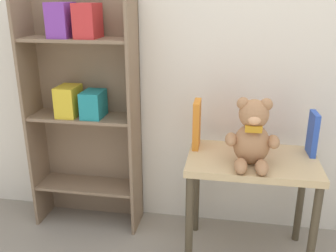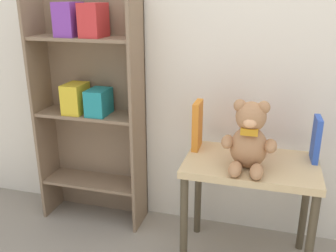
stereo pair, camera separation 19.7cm
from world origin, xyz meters
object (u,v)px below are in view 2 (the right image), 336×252
at_px(bookshelf_side, 91,98).
at_px(display_table, 250,179).
at_px(book_standing_red, 255,130).
at_px(book_standing_blue, 316,139).
at_px(teddy_bear, 249,139).
at_px(book_standing_orange, 197,125).

xyz_separation_m(bookshelf_side, display_table, (0.97, -0.21, -0.29)).
distance_m(book_standing_red, book_standing_blue, 0.30).
distance_m(teddy_bear, book_standing_red, 0.19).
height_order(bookshelf_side, display_table, bookshelf_side).
bearing_deg(book_standing_blue, teddy_bear, -151.85).
xyz_separation_m(bookshelf_side, teddy_bear, (0.96, -0.29, -0.05)).
relative_size(bookshelf_side, teddy_bear, 4.15).
bearing_deg(book_standing_red, teddy_bear, -95.68).
xyz_separation_m(display_table, book_standing_red, (0.00, 0.11, 0.22)).
relative_size(book_standing_red, book_standing_blue, 1.13).
xyz_separation_m(teddy_bear, book_standing_blue, (0.31, 0.18, -0.04)).
bearing_deg(display_table, bookshelf_side, 167.80).
bearing_deg(book_standing_red, bookshelf_side, 172.97).
xyz_separation_m(display_table, book_standing_orange, (-0.30, 0.10, 0.22)).
height_order(bookshelf_side, book_standing_blue, bookshelf_side).
height_order(display_table, teddy_bear, teddy_bear).
relative_size(display_table, book_standing_blue, 2.91).
distance_m(bookshelf_side, book_standing_blue, 1.28).
bearing_deg(book_standing_orange, display_table, -19.44).
relative_size(bookshelf_side, book_standing_orange, 5.37).
bearing_deg(book_standing_orange, book_standing_red, 0.68).
relative_size(teddy_bear, book_standing_red, 1.32).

